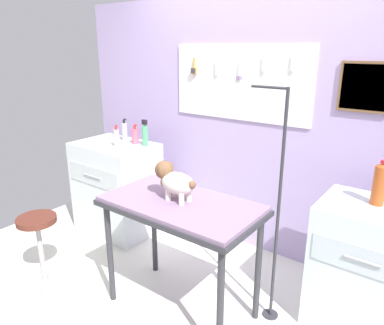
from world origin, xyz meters
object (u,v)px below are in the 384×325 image
Objects in this scene: stool at (38,231)px; counter_left at (117,188)px; grooming_arm at (276,220)px; cabinet_right at (368,268)px; grooming_table at (181,213)px; soda_bottle at (380,184)px; spray_bottle_tall at (124,131)px; dog at (174,180)px.

counter_left is at bearing 101.20° from stool.
grooming_arm is 0.69m from cabinet_right.
soda_bottle reaches higher than grooming_table.
stool is 1.98× the size of soda_bottle.
counter_left is 3.18× the size of soda_bottle.
spray_bottle_tall is (-1.31, 0.72, 0.26)m from grooming_table.
grooming_arm is at bearing 24.42° from stool.
grooming_arm is 1.93m from spray_bottle_tall.
soda_bottle is at bearing -1.28° from spray_bottle_tall.
grooming_table is at bearing -28.90° from spray_bottle_tall.
dog is 0.38× the size of counter_left.
soda_bottle is at bearing 2.50° from counter_left.
dog is (-0.61, -0.32, 0.24)m from grooming_arm.
stool is (-2.20, -1.05, 0.02)m from cabinet_right.
stool is 2.50m from soda_bottle.
dog is 1.59× the size of spray_bottle_tall.
spray_bottle_tall reaches higher than counter_left.
grooming_table is at bearing -148.06° from soda_bottle.
grooming_table is 3.04× the size of dog.
stool is at bearing -158.59° from grooming_table.
dog is at bearing -152.60° from grooming_arm.
soda_bottle is (2.18, 1.10, 0.56)m from stool.
spray_bottle_tall is (-0.01, 0.16, 0.56)m from counter_left.
grooming_table is 1.86× the size of stool.
counter_left reaches higher than cabinet_right.
counter_left reaches higher than stool.
spray_bottle_tall is (-1.25, 0.72, 0.04)m from dog.
grooming_arm is 0.68m from soda_bottle.
spray_bottle_tall is at bearing 178.72° from soda_bottle.
soda_bottle is at bearing 112.32° from cabinet_right.
spray_bottle_tall reaches higher than grooming_table.
counter_left is at bearing 155.56° from dog.
stool is at bearing -78.80° from counter_left.
stool is at bearing -153.15° from soda_bottle.
grooming_table is 1.29m from soda_bottle.
grooming_table reaches higher than stool.
cabinet_right is 2.48m from spray_bottle_tall.
counter_left is at bearing 156.50° from grooming_table.
spray_bottle_tall is (-1.86, 0.40, 0.27)m from grooming_arm.
soda_bottle reaches higher than stool.
cabinet_right is at bearing 28.26° from dog.
cabinet_right is at bearing 29.63° from grooming_table.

